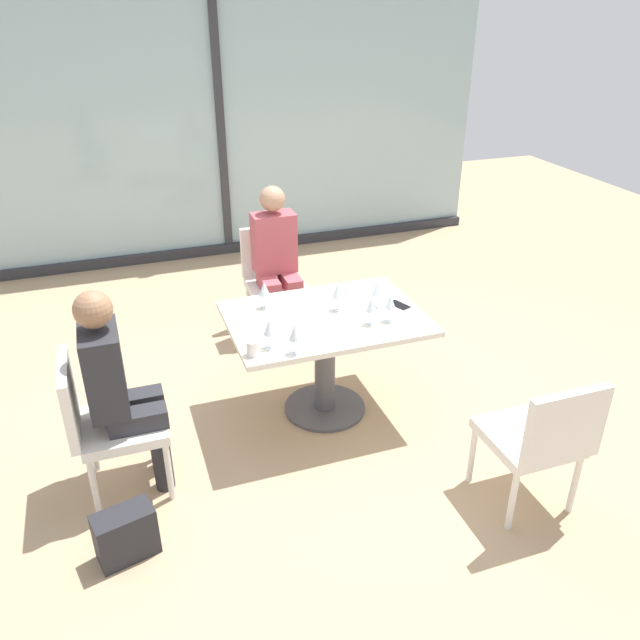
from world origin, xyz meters
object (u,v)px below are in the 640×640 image
wine_glass_0 (390,302)px  wine_glass_2 (264,289)px  wine_glass_1 (269,328)px  cell_phone_on_table (399,305)px  dining_table_main (325,341)px  person_near_window (276,257)px  chair_near_window (274,275)px  person_side_end (119,384)px  chair_side_end (103,418)px  chair_front_right (541,436)px  wine_glass_6 (295,333)px  wine_glass_5 (377,289)px  wine_glass_4 (338,292)px  coffee_cup (253,348)px  handbag_0 (289,338)px  wine_glass_3 (371,305)px  handbag_1 (126,534)px

wine_glass_0 → wine_glass_2: (-0.70, 0.45, 0.00)m
wine_glass_1 → cell_phone_on_table: 1.00m
dining_table_main → person_near_window: 1.17m
wine_glass_1 → chair_near_window: bearing=74.0°
person_side_end → wine_glass_1: (0.87, 0.05, 0.16)m
person_near_window → person_side_end: 1.99m
chair_side_end → chair_front_right: (2.19, -0.94, 0.00)m
dining_table_main → wine_glass_6: bearing=-129.8°
wine_glass_6 → wine_glass_5: bearing=30.2°
chair_front_right → wine_glass_4: bearing=116.5°
wine_glass_4 → cell_phone_on_table: bearing=-10.2°
person_side_end → wine_glass_4: (1.42, 0.39, 0.16)m
wine_glass_1 → coffee_cup: wine_glass_1 is taller
wine_glass_4 → coffee_cup: wine_glass_4 is taller
chair_near_window → dining_table_main: bearing=-90.0°
wine_glass_2 → wine_glass_4: (0.44, -0.19, 0.00)m
coffee_cup → handbag_0: bearing=64.5°
wine_glass_2 → wine_glass_5: 0.74m
chair_side_end → wine_glass_4: size_ratio=4.70×
wine_glass_0 → wine_glass_3: bearing=179.2°
person_near_window → wine_glass_1: person_near_window is taller
coffee_cup → chair_side_end: bearing=-179.4°
wine_glass_3 → person_near_window: bearing=99.7°
wine_glass_0 → wine_glass_4: 0.36m
chair_side_end → wine_glass_6: bearing=-2.8°
wine_glass_2 → wine_glass_3: same height
wine_glass_4 → handbag_1: (-1.49, -0.93, -0.72)m
dining_table_main → person_side_end: person_side_end is taller
dining_table_main → chair_front_right: size_ratio=1.44×
person_side_end → wine_glass_6: bearing=-3.1°
wine_glass_2 → handbag_0: 0.97m
person_near_window → wine_glass_6: 1.59m
person_side_end → wine_glass_2: (0.98, 0.58, 0.16)m
person_near_window → wine_glass_4: 1.12m
cell_phone_on_table → chair_near_window: bearing=91.2°
person_side_end → wine_glass_1: size_ratio=6.81×
person_side_end → wine_glass_1: person_side_end is taller
wine_glass_2 → coffee_cup: 0.62m
wine_glass_2 → handbag_1: 1.70m
chair_front_right → handbag_0: bearing=110.6°
dining_table_main → cell_phone_on_table: cell_phone_on_table is taller
person_near_window → wine_glass_3: size_ratio=6.81×
handbag_0 → wine_glass_4: bearing=-61.0°
cell_phone_on_table → handbag_0: size_ratio=0.48×
wine_glass_0 → handbag_1: (-1.75, -0.68, -0.72)m
chair_side_end → wine_glass_5: bearing=11.0°
chair_side_end → wine_glass_3: bearing=4.7°
person_side_end → chair_side_end: bearing=-180.0°
dining_table_main → coffee_cup: coffee_cup is taller
chair_near_window → person_near_window: size_ratio=0.69×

